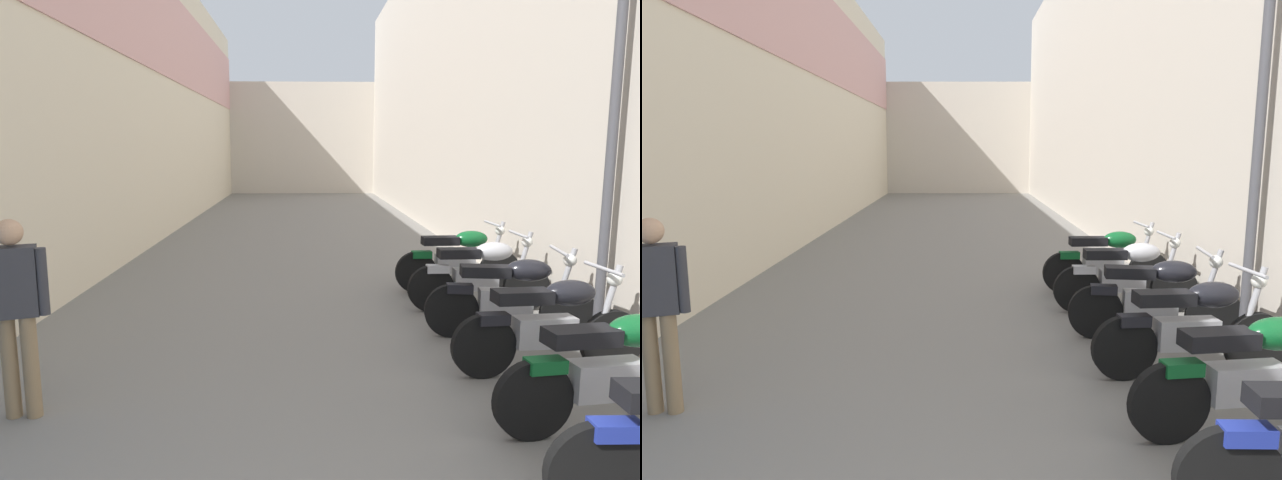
{
  "view_description": "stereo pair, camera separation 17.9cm",
  "coord_description": "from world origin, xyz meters",
  "views": [
    {
      "loc": [
        -0.01,
        -0.21,
        2.1
      ],
      "look_at": [
        0.17,
        5.65,
        1.14
      ],
      "focal_mm": 32.14,
      "sensor_mm": 36.0,
      "label": 1
    },
    {
      "loc": [
        0.17,
        -0.21,
        2.1
      ],
      "look_at": [
        0.17,
        5.65,
        1.14
      ],
      "focal_mm": 32.14,
      "sensor_mm": 36.0,
      "label": 2
    }
  ],
  "objects": [
    {
      "name": "building_left",
      "position": [
        -3.4,
        12.87,
        3.37
      ],
      "size": [
        0.45,
        25.82,
        6.66
      ],
      "color": "beige",
      "rests_on": "ground"
    },
    {
      "name": "motorcycle_fifth",
      "position": [
        2.27,
        5.8,
        0.5
      ],
      "size": [
        1.84,
        0.58,
        1.04
      ],
      "color": "black",
      "rests_on": "ground"
    },
    {
      "name": "pedestrian_mid_alley",
      "position": [
        -2.21,
        4.09,
        0.92
      ],
      "size": [
        0.52,
        0.3,
        1.57
      ],
      "color": "#8C7251",
      "rests_on": "ground"
    },
    {
      "name": "motorcycle_fourth",
      "position": [
        2.27,
        4.79,
        0.5
      ],
      "size": [
        1.85,
        0.58,
        1.04
      ],
      "color": "black",
      "rests_on": "ground"
    },
    {
      "name": "motorcycle_seventh",
      "position": [
        2.27,
        7.91,
        0.5
      ],
      "size": [
        1.85,
        0.58,
        1.04
      ],
      "color": "black",
      "rests_on": "ground"
    },
    {
      "name": "building_far_end",
      "position": [
        0.0,
        26.82,
        2.47
      ],
      "size": [
        9.42,
        2.0,
        4.94
      ],
      "primitive_type": "cube",
      "color": "beige",
      "rests_on": "ground"
    },
    {
      "name": "motorcycle_third",
      "position": [
        2.27,
        3.7,
        0.5
      ],
      "size": [
        1.84,
        0.58,
        1.04
      ],
      "color": "black",
      "rests_on": "ground"
    },
    {
      "name": "building_right",
      "position": [
        3.41,
        12.91,
        3.74
      ],
      "size": [
        0.45,
        25.82,
        7.49
      ],
      "color": "beige",
      "rests_on": "ground"
    },
    {
      "name": "ground_plane",
      "position": [
        0.0,
        10.91,
        0.0
      ],
      "size": [
        41.82,
        41.82,
        0.0
      ],
      "primitive_type": "plane",
      "color": "slate"
    },
    {
      "name": "motorcycle_sixth",
      "position": [
        2.27,
        6.91,
        0.5
      ],
      "size": [
        1.85,
        0.58,
        1.04
      ],
      "color": "black",
      "rests_on": "ground"
    },
    {
      "name": "street_lamp",
      "position": [
        2.98,
        5.44,
        2.9
      ],
      "size": [
        0.79,
        0.18,
        4.99
      ],
      "color": "#47474C",
      "rests_on": "ground"
    }
  ]
}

